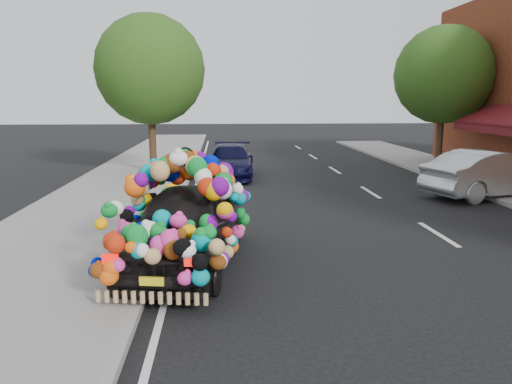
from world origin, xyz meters
TOP-DOWN VIEW (x-y plane):
  - ground at (0.00, 0.00)m, footprint 100.00×100.00m
  - sidewalk at (-4.30, 0.00)m, footprint 4.00×60.00m
  - kerb at (-2.35, 0.00)m, footprint 0.15×60.00m
  - lane_markings at (3.60, 0.00)m, footprint 6.00×50.00m
  - tree_near_sidewalk at (-3.80, 9.50)m, footprint 4.20×4.20m
  - tree_far_b at (8.00, 10.00)m, footprint 4.00×4.00m
  - plush_art_car at (-1.80, -1.67)m, footprint 2.67×4.61m
  - navy_sedan at (-0.77, 8.50)m, footprint 1.98×4.31m
  - silver_hatchback at (7.00, 3.99)m, footprint 4.59×2.78m

SIDE VIEW (x-z plane):
  - ground at x=0.00m, z-range 0.00..0.00m
  - lane_markings at x=3.60m, z-range 0.00..0.01m
  - sidewalk at x=-4.30m, z-range 0.00..0.12m
  - kerb at x=-2.35m, z-range 0.00..0.13m
  - navy_sedan at x=-0.77m, z-range 0.00..1.22m
  - silver_hatchback at x=7.00m, z-range 0.00..1.43m
  - plush_art_car at x=-1.80m, z-range 0.02..2.09m
  - tree_far_b at x=8.00m, z-range 0.94..6.84m
  - tree_near_sidewalk at x=-3.80m, z-range 0.96..7.09m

